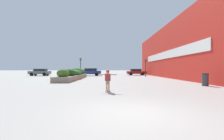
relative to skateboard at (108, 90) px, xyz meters
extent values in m
plane|color=#A3A099|center=(0.97, -4.78, -0.07)|extent=(300.00, 300.00, 0.00)
cube|color=red|center=(9.62, 9.95, 4.25)|extent=(0.60, 45.14, 8.64)
cube|color=white|center=(9.28, 14.76, 3.66)|extent=(0.06, 21.83, 1.20)
cube|color=gray|center=(-4.97, 11.66, 0.23)|extent=(1.93, 11.75, 0.59)
ellipsoid|color=#3D6623|center=(-5.03, 7.10, 0.89)|extent=(1.35, 1.42, 0.97)
ellipsoid|color=#234C1E|center=(-4.94, 9.12, 0.89)|extent=(1.80, 1.52, 0.97)
ellipsoid|color=#33702D|center=(-4.93, 11.71, 0.85)|extent=(2.05, 2.43, 0.86)
ellipsoid|color=#33702D|center=(-5.02, 13.79, 0.96)|extent=(1.94, 1.77, 1.17)
ellipsoid|color=#286028|center=(-4.95, 16.15, 0.90)|extent=(1.76, 1.66, 1.00)
cube|color=olive|center=(0.00, 0.00, 0.02)|extent=(0.31, 0.65, 0.01)
cylinder|color=beige|center=(-0.02, 0.23, -0.04)|extent=(0.06, 0.07, 0.06)
cylinder|color=beige|center=(0.12, 0.20, -0.04)|extent=(0.06, 0.07, 0.06)
cylinder|color=beige|center=(-0.12, -0.20, -0.04)|extent=(0.06, 0.07, 0.06)
cylinder|color=beige|center=(0.02, -0.23, -0.04)|extent=(0.06, 0.07, 0.06)
cylinder|color=tan|center=(-0.07, 0.02, 0.32)|extent=(0.13, 0.13, 0.59)
cylinder|color=tan|center=(0.07, -0.02, 0.32)|extent=(0.13, 0.13, 0.59)
cube|color=gray|center=(0.00, 0.00, 0.51)|extent=(0.25, 0.22, 0.21)
cube|color=maroon|center=(0.00, 0.00, 0.84)|extent=(0.36, 0.24, 0.46)
cylinder|color=tan|center=(-0.37, 0.09, 1.02)|extent=(0.44, 0.17, 0.08)
cylinder|color=tan|center=(0.37, -0.09, 1.02)|extent=(0.44, 0.17, 0.08)
sphere|color=tan|center=(0.00, 0.00, 1.17)|extent=(0.19, 0.19, 0.19)
sphere|color=red|center=(0.00, 0.00, 1.20)|extent=(0.22, 0.22, 0.22)
cylinder|color=#38383D|center=(8.29, 3.09, 0.44)|extent=(0.51, 0.51, 1.02)
cylinder|color=black|center=(8.29, 3.09, 0.97)|extent=(0.53, 0.53, 0.05)
cube|color=maroon|center=(6.41, 25.29, 0.56)|extent=(4.45, 1.86, 0.61)
cube|color=black|center=(6.24, 25.29, 1.12)|extent=(2.45, 1.63, 0.52)
cylinder|color=black|center=(7.79, 26.18, 0.26)|extent=(0.65, 0.22, 0.65)
cylinder|color=black|center=(7.79, 24.41, 0.26)|extent=(0.65, 0.22, 0.65)
cylinder|color=black|center=(5.04, 26.18, 0.26)|extent=(0.65, 0.22, 0.65)
cylinder|color=black|center=(5.04, 24.41, 0.26)|extent=(0.65, 0.22, 0.65)
cube|color=slate|center=(-14.75, 22.58, 0.60)|extent=(4.27, 1.70, 0.64)
cube|color=black|center=(-14.58, 22.58, 1.17)|extent=(2.35, 1.50, 0.49)
cylinder|color=black|center=(-16.07, 21.77, 0.28)|extent=(0.71, 0.22, 0.71)
cylinder|color=black|center=(-16.07, 23.38, 0.28)|extent=(0.71, 0.22, 0.71)
cylinder|color=black|center=(-13.43, 21.77, 0.28)|extent=(0.71, 0.22, 0.71)
cylinder|color=black|center=(-13.43, 23.38, 0.28)|extent=(0.71, 0.22, 0.71)
cube|color=maroon|center=(17.91, 25.29, 0.55)|extent=(4.04, 1.80, 0.56)
cube|color=black|center=(17.75, 25.29, 1.10)|extent=(2.22, 1.58, 0.53)
cylinder|color=black|center=(19.16, 26.14, 0.27)|extent=(0.69, 0.22, 0.69)
cylinder|color=black|center=(19.16, 24.44, 0.27)|extent=(0.69, 0.22, 0.69)
cylinder|color=black|center=(16.65, 26.14, 0.27)|extent=(0.69, 0.22, 0.69)
cylinder|color=black|center=(16.65, 24.44, 0.27)|extent=(0.69, 0.22, 0.69)
cube|color=navy|center=(-4.04, 22.50, 0.63)|extent=(4.65, 1.76, 0.72)
cube|color=black|center=(-3.85, 22.50, 1.25)|extent=(2.56, 1.55, 0.52)
cylinder|color=black|center=(-5.48, 21.66, 0.27)|extent=(0.68, 0.22, 0.68)
cylinder|color=black|center=(-5.48, 23.33, 0.27)|extent=(0.68, 0.22, 0.68)
cylinder|color=black|center=(-2.60, 21.66, 0.27)|extent=(0.68, 0.22, 0.68)
cylinder|color=black|center=(-2.60, 23.33, 0.27)|extent=(0.68, 0.22, 0.68)
cylinder|color=black|center=(-5.21, 18.11, 1.42)|extent=(0.11, 0.11, 2.99)
cube|color=black|center=(-5.21, 18.11, 3.14)|extent=(0.28, 0.20, 0.45)
sphere|color=#2D2823|center=(-5.21, 17.99, 3.29)|extent=(0.15, 0.15, 0.15)
sphere|color=orange|center=(-5.21, 17.99, 3.14)|extent=(0.15, 0.15, 0.15)
sphere|color=#2D2823|center=(-5.21, 17.99, 2.99)|extent=(0.15, 0.15, 0.15)
cylinder|color=black|center=(6.81, 18.04, 1.32)|extent=(0.11, 0.11, 2.78)
cube|color=black|center=(6.81, 18.04, 2.93)|extent=(0.28, 0.20, 0.45)
sphere|color=#2D2823|center=(6.81, 17.92, 3.08)|extent=(0.15, 0.15, 0.15)
sphere|color=orange|center=(6.81, 17.92, 2.93)|extent=(0.15, 0.15, 0.15)
sphere|color=#2D2823|center=(6.81, 17.92, 2.78)|extent=(0.15, 0.15, 0.15)
camera|label=1|loc=(0.11, -9.53, 1.37)|focal=24.00mm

